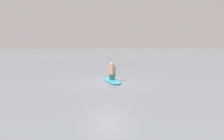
{
  "coord_description": "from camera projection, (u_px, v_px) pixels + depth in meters",
  "views": [
    {
      "loc": [
        12.24,
        -7.36,
        1.96
      ],
      "look_at": [
        -0.63,
        0.63,
        0.6
      ],
      "focal_mm": 42.72,
      "sensor_mm": 36.0,
      "label": 1
    }
  ],
  "objects": [
    {
      "name": "ground_plane",
      "position": [
        108.0,
        82.0,
        14.4
      ],
      "size": [
        400.0,
        400.0,
        0.0
      ],
      "primitive_type": "plane",
      "color": "gray"
    },
    {
      "name": "surfboard",
      "position": [
        112.0,
        80.0,
        14.86
      ],
      "size": [
        3.2,
        1.78,
        0.09
      ],
      "primitive_type": "ellipsoid",
      "rotation": [
        0.0,
        0.0,
        -0.36
      ],
      "color": "#339EC6",
      "rests_on": "ground"
    },
    {
      "name": "person_paddler",
      "position": [
        112.0,
        72.0,
        14.82
      ],
      "size": [
        0.4,
        0.43,
        0.99
      ],
      "rotation": [
        0.0,
        0.0,
        -0.36
      ],
      "color": "#26664C",
      "rests_on": "surfboard"
    }
  ]
}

